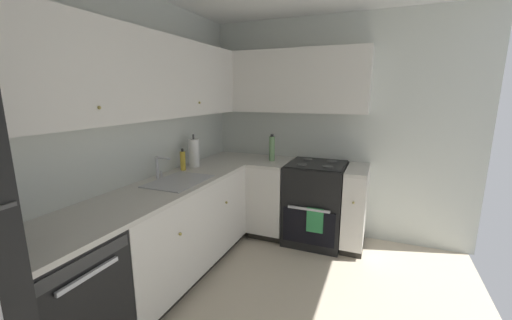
{
  "coord_description": "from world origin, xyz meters",
  "views": [
    {
      "loc": [
        -1.72,
        -0.51,
        1.65
      ],
      "look_at": [
        0.97,
        0.6,
        1.02
      ],
      "focal_mm": 21.69,
      "sensor_mm": 36.0,
      "label": 1
    }
  ],
  "objects": [
    {
      "name": "wall_back",
      "position": [
        0.0,
        1.47,
        1.24
      ],
      "size": [
        3.83,
        0.05,
        2.48
      ],
      "primitive_type": "cube",
      "color": "silver",
      "rests_on": "ground_plane"
    },
    {
      "name": "upper_cabinets_back",
      "position": [
        0.26,
        1.29,
        1.78
      ],
      "size": [
        2.57,
        0.34,
        0.67
      ],
      "color": "silver"
    },
    {
      "name": "paper_towel_roll",
      "position": [
        0.98,
        1.31,
        1.04
      ],
      "size": [
        0.11,
        0.11,
        0.35
      ],
      "color": "white",
      "rests_on": "countertop_back"
    },
    {
      "name": "lower_cabinets_back",
      "position": [
        0.42,
        1.15,
        0.43
      ],
      "size": [
        1.69,
        0.62,
        0.85
      ],
      "color": "silver",
      "rests_on": "ground_plane"
    },
    {
      "name": "oil_bottle",
      "position": [
        1.57,
        0.65,
        1.03
      ],
      "size": [
        0.06,
        0.06,
        0.3
      ],
      "color": "#729E66",
      "rests_on": "countertop_right"
    },
    {
      "name": "upper_cabinets_right",
      "position": [
        1.71,
        0.54,
        1.78
      ],
      "size": [
        0.32,
        1.81,
        0.67
      ],
      "color": "silver"
    },
    {
      "name": "oven_range",
      "position": [
        1.58,
        0.13,
        0.45
      ],
      "size": [
        0.68,
        0.62,
        1.04
      ],
      "color": "black",
      "rests_on": "ground_plane"
    },
    {
      "name": "wall_right",
      "position": [
        1.89,
        0.0,
        1.24
      ],
      "size": [
        0.05,
        2.99,
        2.48
      ],
      "primitive_type": "cube",
      "color": "silver",
      "rests_on": "ground_plane"
    },
    {
      "name": "sink",
      "position": [
        0.45,
        1.12,
        0.85
      ],
      "size": [
        0.56,
        0.4,
        0.1
      ],
      "color": "#B7B7BC",
      "rests_on": "countertop_back"
    },
    {
      "name": "faucet",
      "position": [
        0.45,
        1.32,
        1.01
      ],
      "size": [
        0.07,
        0.16,
        0.21
      ],
      "color": "silver",
      "rests_on": "countertop_back"
    },
    {
      "name": "soap_bottle",
      "position": [
        0.81,
        1.33,
        0.99
      ],
      "size": [
        0.05,
        0.05,
        0.22
      ],
      "color": "gold",
      "rests_on": "countertop_back"
    },
    {
      "name": "countertop_back",
      "position": [
        0.42,
        1.15,
        0.87
      ],
      "size": [
        2.89,
        0.6,
        0.03
      ],
      "primitive_type": "cube",
      "color": "beige",
      "rests_on": "lower_cabinets_back"
    },
    {
      "name": "countertop_right",
      "position": [
        1.57,
        0.31,
        0.87
      ],
      "size": [
        0.6,
        1.26,
        0.03
      ],
      "color": "beige",
      "rests_on": "lower_cabinets_right"
    },
    {
      "name": "lower_cabinets_right",
      "position": [
        1.57,
        0.31,
        0.43
      ],
      "size": [
        0.62,
        1.26,
        0.85
      ],
      "color": "silver",
      "rests_on": "ground_plane"
    },
    {
      "name": "dishwasher",
      "position": [
        -0.72,
        1.14,
        0.43
      ],
      "size": [
        0.6,
        0.63,
        0.85
      ],
      "color": "black",
      "rests_on": "ground_plane"
    }
  ]
}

